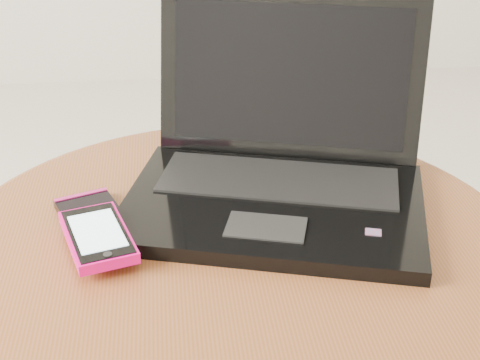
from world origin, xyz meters
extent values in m
cylinder|color=brown|center=(0.10, -0.01, 0.51)|extent=(0.63, 0.63, 0.03)
torus|color=brown|center=(0.10, -0.01, 0.51)|extent=(0.66, 0.66, 0.03)
cube|color=black|center=(0.15, 0.04, 0.54)|extent=(0.40, 0.33, 0.02)
cube|color=black|center=(0.17, 0.09, 0.55)|extent=(0.30, 0.18, 0.00)
cube|color=black|center=(0.14, -0.02, 0.55)|extent=(0.10, 0.07, 0.00)
cube|color=red|center=(0.25, -0.04, 0.54)|extent=(0.02, 0.02, 0.00)
cube|color=black|center=(0.19, 0.18, 0.65)|extent=(0.34, 0.14, 0.21)
cube|color=black|center=(0.19, 0.17, 0.65)|extent=(0.29, 0.12, 0.17)
cube|color=black|center=(-0.05, 0.04, 0.53)|extent=(0.10, 0.14, 0.01)
cube|color=#C11D6E|center=(-0.07, 0.09, 0.54)|extent=(0.06, 0.03, 0.00)
cube|color=#FA077D|center=(-0.05, -0.01, 0.54)|extent=(0.09, 0.13, 0.01)
cube|color=black|center=(-0.05, -0.01, 0.55)|extent=(0.08, 0.12, 0.00)
cube|color=silver|center=(-0.05, -0.01, 0.55)|extent=(0.07, 0.09, 0.00)
cylinder|color=black|center=(-0.03, -0.06, 0.55)|extent=(0.01, 0.01, 0.00)
camera|label=1|loc=(0.03, -0.67, 0.95)|focal=53.24mm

